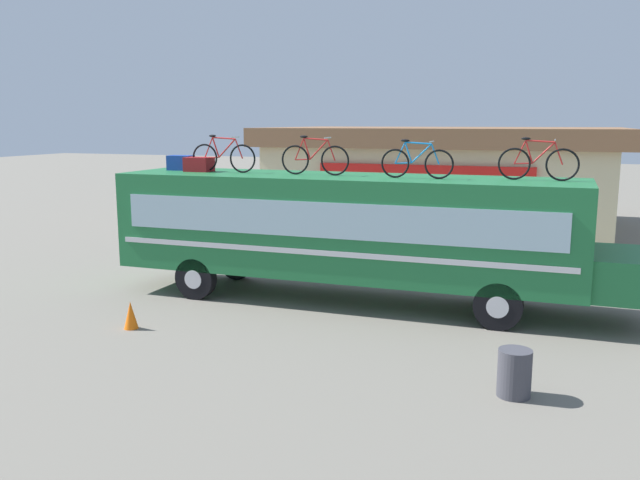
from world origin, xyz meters
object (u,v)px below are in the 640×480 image
rooftop_bicycle_1 (223,157)px  rooftop_bicycle_4 (538,163)px  rooftop_bicycle_2 (315,159)px  trash_bin (514,373)px  luggage_bag_1 (181,163)px  luggage_bag_2 (199,164)px  traffic_cone (131,315)px  bus (352,227)px  rooftop_bicycle_3 (417,162)px

rooftop_bicycle_1 → rooftop_bicycle_4: 7.52m
rooftop_bicycle_2 → trash_bin: size_ratio=2.25×
luggage_bag_1 → rooftop_bicycle_2: rooftop_bicycle_2 is taller
luggage_bag_2 → trash_bin: size_ratio=0.87×
rooftop_bicycle_4 → traffic_cone: 9.27m
luggage_bag_1 → bus: bearing=-3.1°
luggage_bag_2 → trash_bin: 9.83m
bus → rooftop_bicycle_4: (4.12, 0.22, 1.60)m
rooftop_bicycle_3 → rooftop_bicycle_2: bearing=176.8°
bus → rooftop_bicycle_2: rooftop_bicycle_2 is taller
rooftop_bicycle_2 → trash_bin: bearing=-42.0°
rooftop_bicycle_2 → bus: bearing=1.3°
luggage_bag_2 → rooftop_bicycle_4: 8.24m
luggage_bag_1 → luggage_bag_2: (0.68, -0.24, -0.01)m
trash_bin → bus: bearing=132.0°
luggage_bag_2 → rooftop_bicycle_1: bearing=-2.3°
luggage_bag_1 → rooftop_bicycle_3: size_ratio=0.40×
trash_bin → rooftop_bicycle_1: bearing=148.7°
rooftop_bicycle_1 → trash_bin: rooftop_bicycle_1 is taller
rooftop_bicycle_3 → rooftop_bicycle_4: rooftop_bicycle_4 is taller
rooftop_bicycle_2 → luggage_bag_1: bearing=175.8°
luggage_bag_2 → traffic_cone: luggage_bag_2 is taller
bus → rooftop_bicycle_1: (-3.40, -0.00, 1.60)m
trash_bin → traffic_cone: 7.84m
luggage_bag_1 → rooftop_bicycle_4: size_ratio=0.39×
traffic_cone → luggage_bag_2: bearing=96.6°
bus → luggage_bag_1: 5.00m
rooftop_bicycle_4 → trash_bin: 5.67m
rooftop_bicycle_1 → rooftop_bicycle_2: bearing=-0.5°
luggage_bag_1 → rooftop_bicycle_2: size_ratio=0.38×
bus → rooftop_bicycle_4: size_ratio=7.27×
rooftop_bicycle_1 → rooftop_bicycle_2: same height
rooftop_bicycle_2 → rooftop_bicycle_4: size_ratio=1.01×
bus → rooftop_bicycle_2: (-0.94, -0.02, 1.60)m
luggage_bag_2 → traffic_cone: (0.43, -3.72, -2.91)m
rooftop_bicycle_1 → rooftop_bicycle_2: 2.46m
traffic_cone → trash_bin: bearing=-6.4°
rooftop_bicycle_4 → trash_bin: bearing=-90.1°
trash_bin → traffic_cone: bearing=173.6°
rooftop_bicycle_1 → rooftop_bicycle_3: size_ratio=1.07×
traffic_cone → rooftop_bicycle_4: bearing=26.7°
luggage_bag_1 → rooftop_bicycle_1: (1.40, -0.26, 0.20)m
rooftop_bicycle_1 → trash_bin: 9.29m
luggage_bag_2 → rooftop_bicycle_2: 3.18m
luggage_bag_1 → rooftop_bicycle_2: bearing=-4.2°
traffic_cone → rooftop_bicycle_2: bearing=53.2°
luggage_bag_2 → rooftop_bicycle_4: rooftop_bicycle_4 is taller
rooftop_bicycle_1 → trash_bin: bearing=-31.3°
luggage_bag_2 → rooftop_bicycle_1: rooftop_bicycle_1 is taller
luggage_bag_1 → trash_bin: 10.52m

